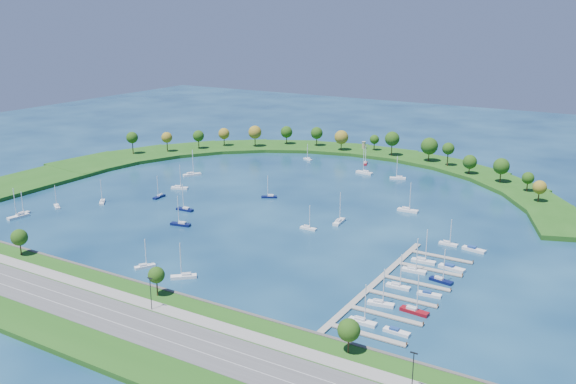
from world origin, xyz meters
The scene contains 37 objects.
ground centered at (0.00, 0.00, 0.00)m, with size 700.00×700.00×0.00m, color #072344.
south_shoreline centered at (0.03, -122.88, 1.00)m, with size 420.00×43.10×11.60m.
breakwater centered at (-46.33, 48.72, 0.99)m, with size 286.74×247.64×2.00m.
breakwater_trees centered at (-7.81, 91.60, 10.63)m, with size 237.85×91.40×14.83m.
harbor_tower centered at (-7.91, 120.42, 4.35)m, with size 2.60×2.60×4.59m.
dock_system centered at (85.30, -61.00, 0.35)m, with size 24.28×82.00×1.60m.
moored_boat_0 centered at (21.08, -89.94, 0.92)m, with size 8.05×7.45×12.62m.
moored_boat_1 centered at (-51.75, -6.53, 0.92)m, with size 8.76×5.31×12.46m.
moored_boat_2 centered at (35.68, 67.75, 0.92)m, with size 8.74×5.24×12.43m.
moored_boat_3 centered at (-83.51, -74.08, 0.87)m, with size 3.04×7.37×10.52m.
moored_boat_4 centered at (-63.12, 17.12, 0.98)m, with size 7.50×9.76×14.39m.
moored_boat_5 centered at (-50.04, -23.37, 0.88)m, with size 2.61×7.55×10.90m.
moored_boat_6 centered at (6.86, 89.94, 0.88)m, with size 4.52×7.76×11.01m.
moored_boat_7 centered at (15.71, 69.19, 0.98)m, with size 9.97×3.99×14.25m.
moored_boat_8 centered at (40.63, -12.56, 0.95)m, with size 3.36×9.25×13.30m.
moored_boat_9 centered at (59.90, 17.27, 0.96)m, with size 9.40×2.99×13.66m.
moored_boat_10 centered at (-4.68, 3.67, 0.88)m, with size 7.46×5.49×10.90m.
moored_boat_11 centered at (-14.73, -49.32, 0.93)m, with size 9.01×4.11×12.79m.
moored_boat_12 centered at (-79.46, -58.95, 0.86)m, with size 6.99×5.36×10.30m.
moored_boat_13 centered at (33.28, -26.12, 0.86)m, with size 7.09×2.03×10.39m.
moored_boat_14 centered at (-27.23, 82.31, 0.85)m, with size 6.81×4.24×9.70m.
moored_boat_15 centered at (-67.01, -43.50, 0.88)m, with size 6.64×6.99×11.08m.
moored_boat_16 centered at (-26.39, -32.62, 0.91)m, with size 8.41×2.78×12.19m.
moored_boat_17 centered at (3.61, -90.05, 0.87)m, with size 5.31×7.23×10.56m.
moored_boat_18 centered at (-81.60, -77.54, 0.96)m, with size 3.89×9.52×13.59m.
docked_boat_0 centered at (85.52, -88.30, 0.91)m, with size 8.39×2.44×12.29m.
docked_boat_1 centered at (95.99, -88.58, 0.57)m, with size 7.69×2.43×1.55m.
docked_boat_2 centered at (85.52, -74.88, 0.91)m, with size 8.46×3.56×12.06m.
docked_boat_3 centered at (96.01, -74.35, 0.93)m, with size 8.90×3.23×12.81m.
docked_boat_4 centered at (85.52, -60.42, 0.90)m, with size 7.97×2.29×11.69m.
docked_boat_5 centered at (95.99, -60.89, 0.57)m, with size 7.76×2.89×1.55m.
docked_boat_6 centered at (85.51, -45.55, 0.92)m, with size 8.54×2.84×12.37m.
docked_boat_7 centered at (96.02, -48.82, 0.90)m, with size 8.20×3.48×11.68m.
docked_boat_8 centered at (85.51, -35.90, 0.92)m, with size 8.68×2.95×12.56m.
docked_boat_9 centered at (95.97, -36.93, 0.69)m, with size 9.48×3.79×1.88m.
docked_boat_10 centered at (87.94, -14.28, 0.87)m, with size 7.21×2.15×10.54m.
docked_boat_11 centered at (97.87, -15.36, 0.66)m, with size 9.02×3.77×1.78m.
Camera 1 is at (149.75, -237.21, 86.03)m, focal length 38.90 mm.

